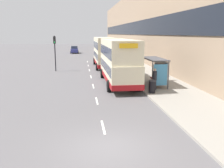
{
  "coord_description": "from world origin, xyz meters",
  "views": [
    {
      "loc": [
        -1.07,
        -9.97,
        4.84
      ],
      "look_at": [
        2.63,
        19.8,
        -1.23
      ],
      "focal_mm": 40.0,
      "sensor_mm": 36.0,
      "label": 1
    }
  ],
  "objects": [
    {
      "name": "pedestrian_1",
      "position": [
        7.35,
        14.15,
        1.05
      ],
      "size": [
        0.35,
        0.35,
        1.78
      ],
      "color": "#23232D",
      "rests_on": "ground_plane"
    },
    {
      "name": "lane_mark_4",
      "position": [
        0.0,
        23.42,
        0.01
      ],
      "size": [
        0.12,
        2.0,
        0.01
      ],
      "color": "silver",
      "rests_on": "ground_plane"
    },
    {
      "name": "double_decker_bus_ahead",
      "position": [
        2.3,
        26.3,
        2.28
      ],
      "size": [
        2.85,
        10.35,
        4.3
      ],
      "color": "beige",
      "rests_on": "ground_plane"
    },
    {
      "name": "lane_mark_2",
      "position": [
        0.0,
        12.92,
        0.01
      ],
      "size": [
        0.12,
        2.0,
        0.01
      ],
      "color": "silver",
      "rests_on": "ground_plane"
    },
    {
      "name": "car_0",
      "position": [
        -2.67,
        53.79,
        0.88
      ],
      "size": [
        1.97,
        4.49,
        1.79
      ],
      "rotation": [
        0.0,
        0.0,
        3.14
      ],
      "color": "navy",
      "rests_on": "ground_plane"
    },
    {
      "name": "lane_mark_0",
      "position": [
        0.0,
        2.42,
        0.01
      ],
      "size": [
        0.12,
        2.0,
        0.01
      ],
      "color": "silver",
      "rests_on": "ground_plane"
    },
    {
      "name": "litter_bin",
      "position": [
        4.55,
        9.11,
        0.67
      ],
      "size": [
        0.55,
        0.55,
        1.05
      ],
      "color": "black",
      "rests_on": "ground_plane"
    },
    {
      "name": "ground_plane",
      "position": [
        0.0,
        0.0,
        0.0
      ],
      "size": [
        220.0,
        220.0,
        0.0
      ],
      "primitive_type": "plane",
      "color": "#5B595B"
    },
    {
      "name": "lane_mark_5",
      "position": [
        0.0,
        28.67,
        0.01
      ],
      "size": [
        0.12,
        2.0,
        0.01
      ],
      "color": "silver",
      "rests_on": "ground_plane"
    },
    {
      "name": "double_decker_bus_near",
      "position": [
        2.47,
        13.74,
        2.28
      ],
      "size": [
        2.85,
        10.61,
        4.3
      ],
      "color": "beige",
      "rests_on": "ground_plane"
    },
    {
      "name": "pavement",
      "position": [
        6.5,
        38.5,
        0.07
      ],
      "size": [
        5.0,
        93.0,
        0.14
      ],
      "color": "gray",
      "rests_on": "ground_plane"
    },
    {
      "name": "terrace_facade",
      "position": [
        10.49,
        38.5,
        6.48
      ],
      "size": [
        3.1,
        93.0,
        12.96
      ],
      "color": "#9E846B",
      "rests_on": "ground_plane"
    },
    {
      "name": "lane_mark_1",
      "position": [
        0.0,
        7.67,
        0.01
      ],
      "size": [
        0.12,
        2.0,
        0.01
      ],
      "color": "silver",
      "rests_on": "ground_plane"
    },
    {
      "name": "lane_mark_6",
      "position": [
        0.0,
        33.92,
        0.01
      ],
      "size": [
        0.12,
        2.0,
        0.01
      ],
      "color": "silver",
      "rests_on": "ground_plane"
    },
    {
      "name": "traffic_light_far_kerb",
      "position": [
        -4.4,
        23.07,
        3.1
      ],
      "size": [
        0.3,
        0.32,
        4.58
      ],
      "color": "black",
      "rests_on": "ground_plane"
    },
    {
      "name": "pedestrian_at_shelter",
      "position": [
        7.53,
        16.67,
        1.08
      ],
      "size": [
        0.37,
        0.37,
        1.84
      ],
      "color": "#23232D",
      "rests_on": "ground_plane"
    },
    {
      "name": "bus_shelter",
      "position": [
        5.77,
        11.93,
        1.88
      ],
      "size": [
        1.6,
        4.2,
        2.48
      ],
      "color": "#4C4C51",
      "rests_on": "ground_plane"
    },
    {
      "name": "pedestrian_2",
      "position": [
        5.04,
        10.09,
        1.08
      ],
      "size": [
        0.36,
        0.36,
        1.84
      ],
      "color": "#23232D",
      "rests_on": "ground_plane"
    },
    {
      "name": "lane_mark_3",
      "position": [
        0.0,
        18.17,
        0.01
      ],
      "size": [
        0.12,
        2.0,
        0.01
      ],
      "color": "silver",
      "rests_on": "ground_plane"
    }
  ]
}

